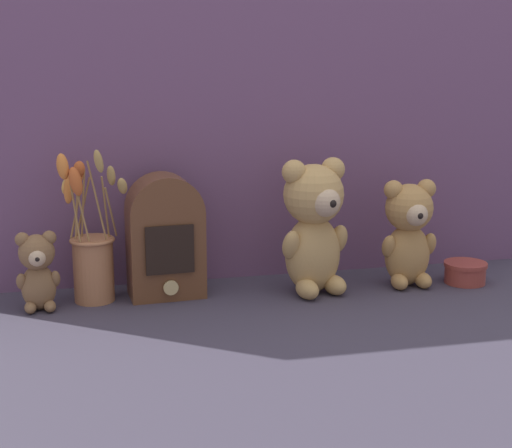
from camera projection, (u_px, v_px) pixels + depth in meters
The scene contains 8 objects.
ground_plane at pixel (258, 297), 1.77m from camera, with size 4.00×4.00×0.00m, color #3D3847.
backdrop_wall at pixel (242, 129), 1.84m from camera, with size 1.51×0.02×0.72m.
teddy_bear_large at pixel (314, 224), 1.76m from camera, with size 0.17×0.15×0.31m.
teddy_bear_medium at pixel (409, 231), 1.82m from camera, with size 0.13×0.13×0.25m.
teddy_bear_small at pixel (38, 269), 1.66m from camera, with size 0.09×0.09×0.17m.
flower_vase at pixel (91, 253), 1.71m from camera, with size 0.16×0.13×0.34m.
vintage_radio at pixel (165, 235), 1.74m from camera, with size 0.17×0.12×0.28m.
decorative_tin_tall at pixel (465, 272), 1.86m from camera, with size 0.10×0.10×0.05m.
Camera 1 is at (-0.39, -1.64, 0.55)m, focal length 55.00 mm.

